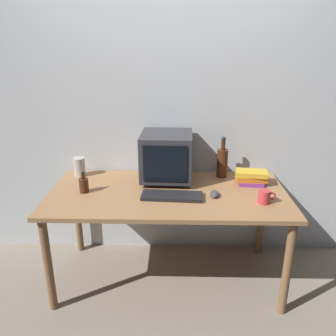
% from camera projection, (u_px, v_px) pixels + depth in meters
% --- Properties ---
extents(ground_plane, '(6.00, 6.00, 0.00)m').
position_uv_depth(ground_plane, '(168.00, 276.00, 2.68)').
color(ground_plane, gray).
extents(back_wall, '(4.00, 0.08, 2.50)m').
position_uv_depth(back_wall, '(169.00, 108.00, 2.70)').
color(back_wall, silver).
rests_on(back_wall, ground).
extents(desk, '(1.70, 0.83, 0.74)m').
position_uv_depth(desk, '(168.00, 201.00, 2.46)').
color(desk, '#9E7047').
rests_on(desk, ground).
extents(crt_monitor, '(0.39, 0.40, 0.37)m').
position_uv_depth(crt_monitor, '(167.00, 156.00, 2.57)').
color(crt_monitor, '#333338').
rests_on(crt_monitor, desk).
extents(keyboard, '(0.43, 0.18, 0.02)m').
position_uv_depth(keyboard, '(172.00, 196.00, 2.33)').
color(keyboard, black).
rests_on(keyboard, desk).
extents(computer_mouse, '(0.07, 0.11, 0.04)m').
position_uv_depth(computer_mouse, '(214.00, 194.00, 2.34)').
color(computer_mouse, '#3F3F47').
rests_on(computer_mouse, desk).
extents(bottle_tall, '(0.09, 0.09, 0.33)m').
position_uv_depth(bottle_tall, '(222.00, 162.00, 2.66)').
color(bottle_tall, '#472314').
rests_on(bottle_tall, desk).
extents(bottle_short, '(0.07, 0.07, 0.16)m').
position_uv_depth(bottle_short, '(84.00, 184.00, 2.40)').
color(bottle_short, '#472314').
rests_on(bottle_short, desk).
extents(book_stack, '(0.24, 0.16, 0.10)m').
position_uv_depth(book_stack, '(251.00, 177.00, 2.54)').
color(book_stack, '#843893').
rests_on(book_stack, desk).
extents(mug, '(0.12, 0.08, 0.09)m').
position_uv_depth(mug, '(265.00, 197.00, 2.24)').
color(mug, '#CC383D').
rests_on(mug, desk).
extents(metal_canister, '(0.09, 0.09, 0.15)m').
position_uv_depth(metal_canister, '(80.00, 167.00, 2.69)').
color(metal_canister, '#B7B2A8').
rests_on(metal_canister, desk).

